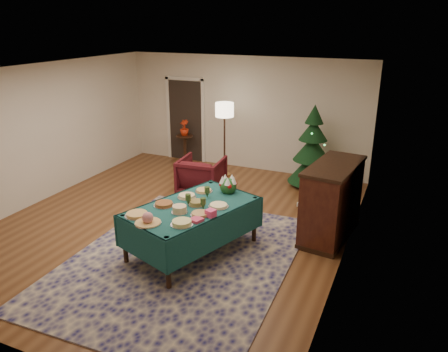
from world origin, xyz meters
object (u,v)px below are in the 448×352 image
at_px(buffet_table, 192,215).
at_px(gift_box, 211,213).
at_px(piano, 331,202).
at_px(potted_plant, 184,131).
at_px(floor_lamp, 225,114).
at_px(armchair, 202,174).
at_px(side_table, 185,150).
at_px(christmas_tree, 312,150).

distance_m(buffet_table, gift_box, 0.52).
bearing_deg(piano, gift_box, -131.40).
relative_size(potted_plant, piano, 0.25).
relative_size(buffet_table, floor_lamp, 1.34).
distance_m(armchair, potted_plant, 2.20).
relative_size(buffet_table, side_table, 3.14).
bearing_deg(potted_plant, gift_box, -57.04).
relative_size(floor_lamp, piano, 1.10).
distance_m(armchair, floor_lamp, 1.64).
distance_m(buffet_table, floor_lamp, 3.74).
relative_size(armchair, christmas_tree, 0.49).
height_order(floor_lamp, christmas_tree, christmas_tree).
height_order(buffet_table, side_table, buffet_table).
distance_m(gift_box, potted_plant, 4.96).
distance_m(buffet_table, side_table, 4.55).
bearing_deg(christmas_tree, piano, -69.25).
distance_m(gift_box, piano, 2.19).
xyz_separation_m(buffet_table, piano, (1.87, 1.42, -0.01)).
relative_size(christmas_tree, piano, 1.16).
xyz_separation_m(gift_box, armchair, (-1.37, 2.45, -0.40)).
distance_m(floor_lamp, side_table, 1.74).
bearing_deg(floor_lamp, gift_box, -69.25).
distance_m(gift_box, floor_lamp, 4.04).
height_order(gift_box, floor_lamp, floor_lamp).
bearing_deg(side_table, floor_lamp, -18.39).
xyz_separation_m(potted_plant, piano, (4.14, -2.52, -0.22)).
height_order(armchair, side_table, armchair).
xyz_separation_m(buffet_table, side_table, (-2.27, 3.94, -0.28)).
bearing_deg(christmas_tree, buffet_table, -105.47).
xyz_separation_m(side_table, piano, (4.14, -2.52, 0.27)).
bearing_deg(piano, buffet_table, -142.88).
bearing_deg(christmas_tree, side_table, 175.34).
bearing_deg(armchair, buffet_table, 107.71).
xyz_separation_m(gift_box, christmas_tree, (0.59, 3.89, -0.03)).
distance_m(armchair, piano, 2.94).
bearing_deg(buffet_table, christmas_tree, 74.53).
xyz_separation_m(gift_box, piano, (1.44, 1.64, -0.22)).
bearing_deg(buffet_table, gift_box, -27.62).
height_order(gift_box, christmas_tree, christmas_tree).
height_order(floor_lamp, side_table, floor_lamp).
relative_size(gift_box, christmas_tree, 0.07).
bearing_deg(gift_box, armchair, 119.29).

